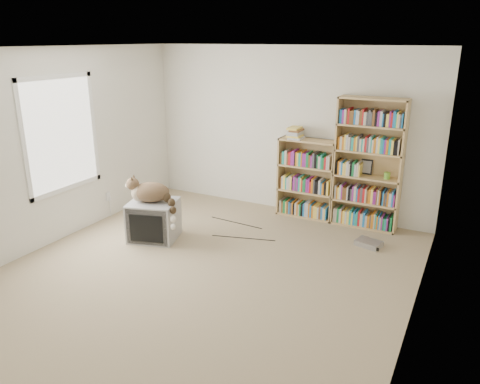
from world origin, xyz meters
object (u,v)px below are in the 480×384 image
at_px(bookcase_tall, 368,167).
at_px(cat, 154,196).
at_px(bookcase_short, 307,182).
at_px(crt_tv, 154,220).
at_px(dvd_player, 369,243).

bearing_deg(bookcase_tall, cat, -142.97).
distance_m(bookcase_tall, bookcase_short, 0.94).
bearing_deg(cat, bookcase_short, 24.50).
bearing_deg(bookcase_short, crt_tv, -131.01).
xyz_separation_m(crt_tv, bookcase_short, (1.53, 1.76, 0.28)).
height_order(crt_tv, bookcase_tall, bookcase_tall).
height_order(crt_tv, cat, cat).
xyz_separation_m(bookcase_tall, dvd_player, (0.23, -0.68, -0.84)).
bearing_deg(dvd_player, cat, -142.12).
xyz_separation_m(crt_tv, cat, (0.04, -0.03, 0.36)).
xyz_separation_m(crt_tv, bookcase_tall, (2.41, 1.76, 0.61)).
distance_m(cat, bookcase_tall, 2.98).
bearing_deg(crt_tv, bookcase_tall, 19.58).
bearing_deg(cat, dvd_player, -2.64).
bearing_deg(bookcase_short, bookcase_tall, -0.05).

